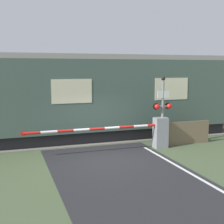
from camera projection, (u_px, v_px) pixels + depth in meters
name	position (u px, v px, depth m)	size (l,w,h in m)	color
ground_plane	(107.00, 158.00, 12.58)	(80.00, 80.00, 0.00)	#475638
track_bed	(84.00, 138.00, 16.11)	(36.00, 3.20, 0.13)	slate
train	(66.00, 97.00, 15.51)	(18.55, 2.94, 4.27)	black
crossing_barrier	(151.00, 132.00, 14.01)	(6.43, 0.44, 1.39)	gray
signal_post	(163.00, 107.00, 14.18)	(0.92, 0.26, 3.24)	gray
roadside_fence	(184.00, 133.00, 14.81)	(2.68, 0.06, 1.10)	#726047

